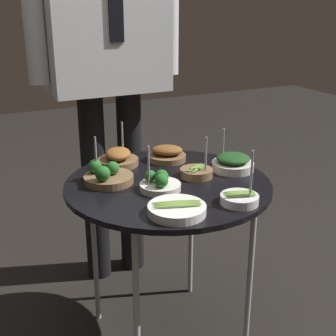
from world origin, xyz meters
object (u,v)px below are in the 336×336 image
Objects in this scene: bowl_asparagus_back_left at (177,209)px; bowl_asparagus_far_rim at (197,172)px; waiter_figure at (106,31)px; bowl_spinach_near_rim at (233,163)px; bowl_roast_front_left at (118,158)px; bowl_roast_mid_left at (167,154)px; bowl_broccoli_center at (107,176)px; serving_cart at (168,193)px; bowl_broccoli_mid_right at (160,183)px; bowl_asparagus_front_right at (240,198)px.

bowl_asparagus_back_left is 0.30m from bowl_asparagus_far_rim.
waiter_figure is (-0.13, 0.52, 0.44)m from bowl_asparagus_far_rim.
bowl_roast_front_left is at bearing 146.41° from bowl_spinach_near_rim.
bowl_roast_mid_left is 0.88× the size of bowl_broccoli_center.
bowl_asparagus_far_rim reaches higher than serving_cart.
bowl_asparagus_back_left reaches higher than serving_cart.
bowl_broccoli_mid_right is 1.02× the size of bowl_asparagus_far_rim.
waiter_figure is (0.17, 0.44, 0.44)m from bowl_broccoli_center.
bowl_asparagus_back_left is 1.10× the size of bowl_roast_front_left.
bowl_asparagus_front_right is (-0.14, -0.25, -0.01)m from bowl_spinach_near_rim.
bowl_asparagus_back_left is 0.20m from bowl_asparagus_front_right.
waiter_figure is (-0.02, 0.52, 0.50)m from serving_cart.
bowl_asparagus_front_right is at bearing -80.03° from waiter_figure.
bowl_broccoli_mid_right is 0.89× the size of bowl_asparagus_back_left.
bowl_asparagus_far_rim is at bearing -178.47° from bowl_spinach_near_rim.
waiter_figure is at bearing 68.79° from bowl_broccoli_center.
bowl_roast_front_left is at bearing 111.28° from serving_cart.
serving_cart is 0.72m from waiter_figure.
bowl_broccoli_center is 0.64m from waiter_figure.
bowl_roast_front_left is 0.53m from waiter_figure.
waiter_figure reaches higher than bowl_asparagus_far_rim.
bowl_asparagus_back_left is 1.16× the size of bowl_asparagus_far_rim.
bowl_spinach_near_rim is 0.42m from bowl_roast_front_left.
bowl_roast_front_left reaches higher than bowl_asparagus_back_left.
bowl_broccoli_center is 0.33m from bowl_asparagus_back_left.
bowl_asparagus_back_left is (-0.18, -0.43, -0.01)m from bowl_roast_mid_left.
bowl_roast_front_left is at bearing 57.27° from bowl_broccoli_center.
bowl_spinach_near_rim is at bearing -10.55° from bowl_broccoli_center.
bowl_broccoli_center is 1.11× the size of bowl_spinach_near_rim.
bowl_broccoli_mid_right is at bearing -93.79° from waiter_figure.
bowl_spinach_near_rim is at bearing 60.83° from bowl_asparagus_front_right.
bowl_broccoli_mid_right reaches higher than serving_cart.
waiter_figure reaches higher than bowl_roast_mid_left.
bowl_spinach_near_rim is 0.29m from bowl_asparagus_front_right.
waiter_figure reaches higher than bowl_broccoli_mid_right.
bowl_asparagus_far_rim is 0.31m from bowl_roast_front_left.
bowl_spinach_near_rim is at bearing 9.78° from bowl_broccoli_mid_right.
bowl_spinach_near_rim is at bearing 1.53° from bowl_asparagus_far_rim.
bowl_broccoli_center is (-0.19, 0.08, 0.07)m from serving_cart.
bowl_broccoli_mid_right is 0.72m from waiter_figure.
bowl_asparagus_far_rim is (0.02, -0.20, -0.01)m from bowl_roast_mid_left.
bowl_asparagus_back_left is at bearing -112.49° from bowl_roast_mid_left.
serving_cart is 0.23m from bowl_roast_mid_left.
serving_cart is at bearing -87.96° from waiter_figure.
serving_cart is 0.22m from bowl_broccoli_center.
bowl_asparagus_far_rim reaches higher than bowl_asparagus_back_left.
bowl_roast_front_left is at bearing -104.29° from waiter_figure.
waiter_figure is at bearing 118.20° from bowl_spinach_near_rim.
serving_cart is at bearing 43.27° from bowl_broccoli_mid_right.
bowl_asparagus_far_rim is (0.11, -0.00, 0.06)m from serving_cart.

